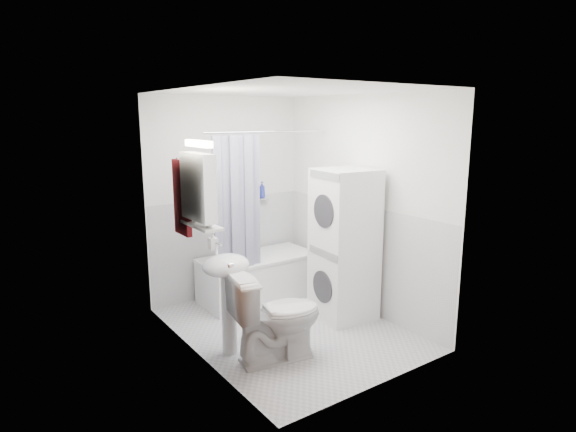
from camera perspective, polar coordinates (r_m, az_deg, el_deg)
floor at (r=5.14m, az=0.05°, el=-13.18°), size 2.60×2.60×0.00m
room_walls at (r=4.71m, az=0.06°, el=3.47°), size 2.60×2.60×2.60m
wainscot at (r=5.14m, az=-1.84°, el=-5.97°), size 1.98×2.58×2.58m
door at (r=3.87m, az=-6.80°, el=-5.84°), size 0.05×2.00×2.00m
bathtub at (r=5.84m, az=-3.62°, el=-7.01°), size 1.38×0.65×0.53m
tub_spout at (r=6.07m, az=-3.71°, el=-0.84°), size 0.04×0.12×0.04m
curtain_rod at (r=5.31m, az=-2.33°, el=9.95°), size 1.56×0.02×0.02m
shower_curtain at (r=5.18m, az=-6.01°, el=1.51°), size 0.55×0.02×1.45m
sink at (r=4.43m, az=-7.25°, el=-7.62°), size 0.44×0.37×1.04m
medicine_cabinet at (r=4.34m, az=-10.56°, el=3.61°), size 0.13×0.50×0.71m
shelf at (r=4.41m, az=-10.21°, el=-1.08°), size 0.18×0.54×0.02m
shower_caddy at (r=6.03m, az=-3.29°, el=2.01°), size 0.22×0.06×0.02m
towel at (r=4.62m, az=-12.46°, el=2.37°), size 0.07×0.30×0.73m
washer_dryer at (r=5.20m, az=6.66°, el=-3.39°), size 0.63×0.62×1.63m
toilet at (r=4.40m, az=-1.37°, el=-11.81°), size 0.90×0.61×0.81m
soap_pump at (r=4.67m, az=-8.88°, el=-3.47°), size 0.08×0.17×0.08m
shelf_bottle at (r=4.26m, az=-9.38°, el=-0.82°), size 0.07×0.18×0.07m
shelf_cup at (r=4.50m, az=-10.89°, el=-0.02°), size 0.10×0.09×0.10m
shampoo_a at (r=5.96m, az=-4.07°, el=2.65°), size 0.13×0.17×0.13m
shampoo_b at (r=6.03m, az=-3.09°, el=2.51°), size 0.08×0.21×0.08m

